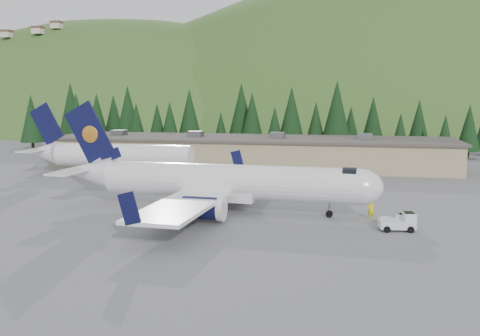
% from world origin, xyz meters
% --- Properties ---
extents(ground, '(600.00, 600.00, 0.00)m').
position_xyz_m(ground, '(0.00, 0.00, 0.00)').
color(ground, slate).
extents(airliner, '(36.00, 33.74, 11.96)m').
position_xyz_m(airliner, '(-1.05, 0.05, 3.19)').
color(airliner, white).
rests_on(airliner, ground).
extents(second_airliner, '(27.50, 11.00, 10.05)m').
position_xyz_m(second_airliner, '(-24.92, 22.00, 3.32)').
color(second_airliner, white).
rests_on(second_airliner, ground).
extents(baggage_tug_a, '(3.45, 2.37, 1.73)m').
position_xyz_m(baggage_tug_a, '(17.54, -4.61, 0.77)').
color(baggage_tug_a, silver).
rests_on(baggage_tug_a, ground).
extents(baggage_tug_b, '(3.08, 2.58, 1.47)m').
position_xyz_m(baggage_tug_b, '(17.29, -3.62, 0.66)').
color(baggage_tug_b, silver).
rests_on(baggage_tug_b, ground).
extents(terminal_building, '(71.00, 17.00, 6.10)m').
position_xyz_m(terminal_building, '(-5.01, 38.00, 2.62)').
color(terminal_building, '#9E8B64').
rests_on(terminal_building, ground).
extents(ramp_worker, '(0.71, 0.50, 1.84)m').
position_xyz_m(ramp_worker, '(15.01, -0.27, 0.92)').
color(ramp_worker, '#F5F100').
rests_on(ramp_worker, ground).
extents(tree_line, '(113.45, 17.05, 14.47)m').
position_xyz_m(tree_line, '(-13.34, 61.52, 7.49)').
color(tree_line, black).
rests_on(tree_line, ground).
extents(hills, '(614.00, 330.00, 300.00)m').
position_xyz_m(hills, '(53.34, 207.38, -82.80)').
color(hills, '#2F541D').
rests_on(hills, ground).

